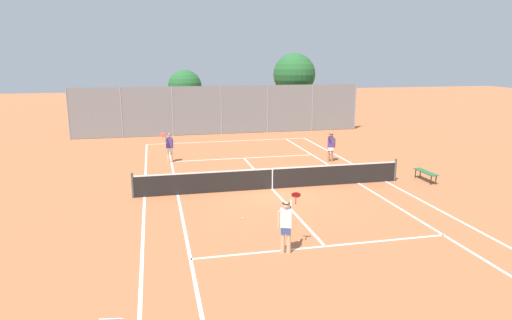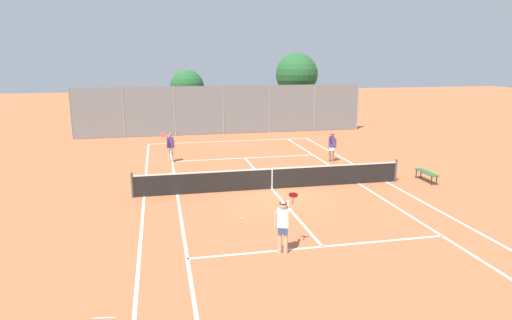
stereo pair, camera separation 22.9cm
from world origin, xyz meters
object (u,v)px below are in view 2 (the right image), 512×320
at_px(player_far_left, 170,146).
at_px(tree_behind_right, 296,76).
at_px(player_near_side, 283,224).
at_px(courtside_bench, 426,173).
at_px(tennis_net, 272,178).
at_px(player_far_right, 332,146).
at_px(loose_tennis_ball_1, 306,151).
at_px(tree_behind_left, 188,88).
at_px(loose_tennis_ball_0, 241,218).

distance_m(player_far_left, tree_behind_right, 16.79).
height_order(player_near_side, courtside_bench, player_near_side).
relative_size(tennis_net, player_far_left, 6.76).
height_order(tennis_net, player_near_side, player_near_side).
distance_m(player_far_right, loose_tennis_ball_1, 3.07).
height_order(player_far_right, loose_tennis_ball_1, player_far_right).
xyz_separation_m(tennis_net, player_far_left, (-4.20, 6.25, 0.42)).
bearing_deg(tree_behind_left, player_far_left, -98.87).
distance_m(courtside_bench, tree_behind_left, 20.80).
height_order(player_far_left, tree_behind_right, tree_behind_right).
bearing_deg(tree_behind_left, tennis_net, -82.35).
distance_m(player_far_left, tree_behind_left, 11.96).
relative_size(player_near_side, tree_behind_left, 0.38).
xyz_separation_m(loose_tennis_ball_1, tree_behind_left, (-6.44, 10.42, 3.26)).
bearing_deg(player_near_side, tree_behind_left, 92.53).
bearing_deg(player_far_left, courtside_bench, -29.60).
distance_m(player_far_right, tree_behind_right, 14.61).
bearing_deg(tree_behind_right, player_far_right, -98.83).
distance_m(player_far_left, player_far_right, 8.91).
distance_m(tennis_net, player_far_left, 7.55).
relative_size(player_near_side, loose_tennis_ball_1, 26.88).
height_order(player_far_left, loose_tennis_ball_0, player_far_left).
relative_size(player_near_side, tree_behind_right, 0.30).
relative_size(player_far_right, tree_behind_left, 0.34).
xyz_separation_m(tennis_net, player_near_side, (-1.32, -6.58, 0.42)).
bearing_deg(player_near_side, tree_behind_right, 72.28).
bearing_deg(tree_behind_right, tennis_net, -109.88).
bearing_deg(tree_behind_right, player_far_left, -131.52).
bearing_deg(loose_tennis_ball_1, courtside_bench, -66.82).
xyz_separation_m(player_near_side, player_far_right, (5.86, 11.09, -0.02)).
bearing_deg(player_far_right, tennis_net, -135.15).
xyz_separation_m(player_far_left, loose_tennis_ball_0, (2.18, -9.75, -0.89)).
xyz_separation_m(player_far_left, tree_behind_left, (1.81, 11.58, 2.37)).
xyz_separation_m(loose_tennis_ball_1, tree_behind_right, (2.68, 11.18, 4.09)).
relative_size(player_far_right, courtside_bench, 1.07).
bearing_deg(courtside_bench, player_far_right, 120.29).
xyz_separation_m(tennis_net, tree_behind_right, (6.72, 18.59, 3.62)).
bearing_deg(loose_tennis_ball_0, tree_behind_right, 68.41).
xyz_separation_m(tree_behind_left, tree_behind_right, (9.12, 0.76, 0.83)).
distance_m(tennis_net, loose_tennis_ball_0, 4.06).
relative_size(player_far_right, loose_tennis_ball_0, 24.24).
relative_size(tennis_net, loose_tennis_ball_1, 181.82).
bearing_deg(player_far_right, loose_tennis_ball_1, 99.58).
distance_m(player_far_left, courtside_bench, 13.30).
bearing_deg(tennis_net, player_far_left, 123.90).
distance_m(player_far_right, tree_behind_left, 15.20).
relative_size(tennis_net, player_far_right, 7.50).
xyz_separation_m(tennis_net, loose_tennis_ball_1, (4.05, 7.42, -0.48)).
distance_m(courtside_bench, tree_behind_right, 19.28).
distance_m(tennis_net, tree_behind_left, 18.21).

